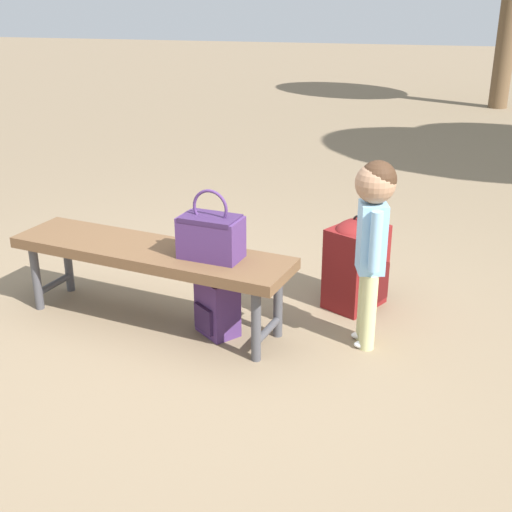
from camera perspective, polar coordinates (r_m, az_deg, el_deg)
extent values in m
plane|color=#7F6B51|center=(3.57, -4.28, -7.61)|extent=(40.00, 40.00, 0.00)
cube|color=brown|center=(3.67, -9.04, 0.30)|extent=(1.65, 0.70, 0.06)
cylinder|color=#47474C|center=(3.57, 1.89, -4.04)|extent=(0.05, 0.05, 0.39)
cylinder|color=#47474C|center=(3.34, 0.01, -5.96)|extent=(0.05, 0.05, 0.39)
cylinder|color=#47474C|center=(4.26, -15.73, -0.43)|extent=(0.05, 0.05, 0.39)
cylinder|color=#47474C|center=(4.07, -18.21, -1.80)|extent=(0.05, 0.05, 0.39)
cylinder|color=#47474C|center=(3.50, 0.97, -6.35)|extent=(0.09, 0.28, 0.04)
cylinder|color=#47474C|center=(4.20, -16.80, -2.29)|extent=(0.09, 0.28, 0.04)
cube|color=#4C2D66|center=(3.45, -3.93, 1.58)|extent=(0.34, 0.23, 0.22)
cube|color=#39224C|center=(3.42, -3.97, 3.23)|extent=(0.31, 0.23, 0.02)
torus|color=#4C2D66|center=(3.40, -4.00, 4.11)|extent=(0.20, 0.05, 0.20)
cylinder|color=#CCCC8C|center=(3.49, 9.56, -4.73)|extent=(0.08, 0.08, 0.42)
cylinder|color=#CCCC8C|center=(3.58, 9.30, -4.02)|extent=(0.08, 0.08, 0.42)
ellipsoid|color=white|center=(3.58, 9.05, -7.46)|extent=(0.10, 0.07, 0.04)
ellipsoid|color=white|center=(3.66, 8.81, -6.69)|extent=(0.10, 0.07, 0.04)
cube|color=#8CBFE5|center=(3.38, 9.84, 1.56)|extent=(0.16, 0.18, 0.36)
cylinder|color=#8CBFE5|center=(3.28, 10.15, 1.22)|extent=(0.06, 0.06, 0.31)
cylinder|color=#8CBFE5|center=(3.47, 9.57, 2.45)|extent=(0.06, 0.06, 0.31)
sphere|color=#A57A5B|center=(3.29, 10.15, 6.13)|extent=(0.20, 0.20, 0.20)
sphere|color=#3F2819|center=(3.29, 10.35, 6.46)|extent=(0.18, 0.18, 0.18)
cube|color=maroon|center=(3.94, 8.51, -0.93)|extent=(0.38, 0.41, 0.49)
ellipsoid|color=maroon|center=(3.85, 8.70, 2.26)|extent=(0.36, 0.39, 0.11)
cube|color=#4A1010|center=(3.90, 10.10, -2.47)|extent=(0.15, 0.22, 0.22)
cube|color=#4A1010|center=(4.06, 7.60, -0.13)|extent=(0.05, 0.06, 0.41)
cube|color=#4A1010|center=(3.95, 6.31, -0.72)|extent=(0.05, 0.06, 0.41)
torus|color=black|center=(3.84, 8.74, 2.88)|extent=(0.08, 0.05, 0.08)
cube|color=#4C2D66|center=(3.62, -3.30, -4.32)|extent=(0.27, 0.26, 0.32)
ellipsoid|color=#4C2D66|center=(3.55, -3.35, -2.11)|extent=(0.26, 0.25, 0.07)
cube|color=#311D42|center=(3.60, -4.50, -5.38)|extent=(0.13, 0.11, 0.14)
cube|color=#311D42|center=(3.62, -1.72, -4.23)|extent=(0.04, 0.03, 0.27)
cube|color=#311D42|center=(3.70, -2.59, -3.69)|extent=(0.04, 0.03, 0.27)
torus|color=#B2B2B7|center=(3.54, -3.37, -1.68)|extent=(0.04, 0.05, 0.05)
cylinder|color=brown|center=(11.19, 20.67, 17.75)|extent=(0.29, 0.29, 2.36)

